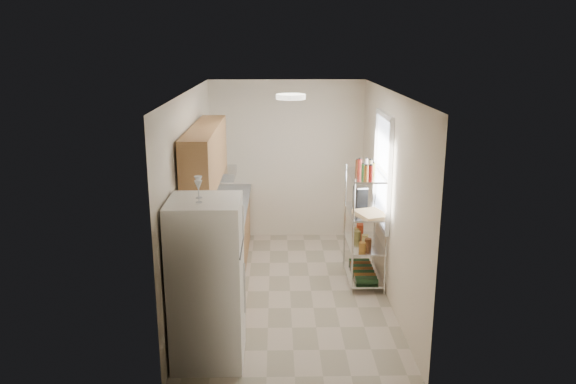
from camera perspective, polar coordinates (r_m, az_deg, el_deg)
name	(u,v)px	position (r m, az deg, el deg)	size (l,w,h in m)	color
room	(290,196)	(7.06, 0.22, -0.42)	(2.52, 4.42, 2.62)	#B9AA96
counter_run	(222,247)	(7.77, -6.69, -5.61)	(0.63, 3.51, 0.90)	#9C6B42
upper_cabinets	(206,155)	(7.09, -8.37, 3.73)	(0.33, 2.20, 0.72)	#9C6B42
range_hood	(218,173)	(7.95, -7.17, 1.91)	(0.50, 0.60, 0.12)	#B7BABC
window	(383,170)	(7.46, 9.60, 2.21)	(0.06, 1.00, 1.46)	white
bakers_rack	(365,204)	(7.48, 7.88, -1.18)	(0.45, 0.90, 1.73)	silver
ceiling_dome	(291,97)	(6.53, 0.29, 9.67)	(0.34, 0.34, 0.06)	white
refrigerator	(207,282)	(5.74, -8.22, -9.04)	(0.71, 0.71, 1.71)	white
wine_glass_a	(199,187)	(5.49, -9.07, 0.49)	(0.08, 0.08, 0.22)	silver
wine_glass_b	(199,192)	(5.33, -9.08, 0.03)	(0.08, 0.08, 0.21)	silver
rice_cooker	(222,208)	(7.66, -6.67, -1.61)	(0.25, 0.25, 0.20)	white
frying_pan_large	(216,210)	(7.86, -7.37, -1.80)	(0.24, 0.24, 0.04)	black
frying_pan_small	(223,201)	(8.27, -6.65, -0.90)	(0.22, 0.22, 0.05)	black
cutting_board	(372,214)	(7.34, 8.50, -2.20)	(0.35, 0.45, 0.03)	tan
espresso_machine	(360,195)	(7.75, 7.36, -0.34)	(0.15, 0.22, 0.26)	black
storage_bag	(360,229)	(7.94, 7.31, -3.78)	(0.09, 0.13, 0.15)	#9B2F13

